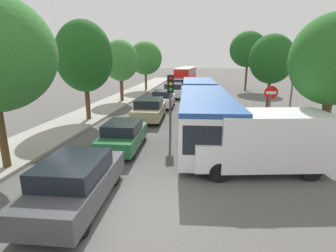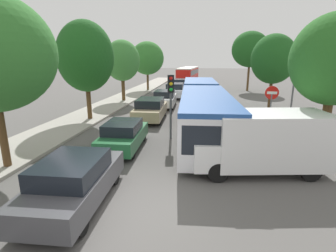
{
  "view_description": "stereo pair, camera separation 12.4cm",
  "coord_description": "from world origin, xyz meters",
  "px_view_note": "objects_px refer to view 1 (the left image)",
  "views": [
    {
      "loc": [
        1.8,
        -6.57,
        4.27
      ],
      "look_at": [
        0.2,
        4.96,
        1.2
      ],
      "focal_mm": 28.0,
      "sensor_mm": 36.0,
      "label": 1
    },
    {
      "loc": [
        1.93,
        -6.55,
        4.27
      ],
      "look_at": [
        0.2,
        4.96,
        1.2
      ],
      "focal_mm": 28.0,
      "sensor_mm": 36.0,
      "label": 2
    }
  ],
  "objects_px": {
    "queued_car_tan": "(149,109)",
    "direction_sign_post": "(292,89)",
    "queued_car_blue": "(178,85)",
    "white_van": "(264,140)",
    "tree_left_mid": "(83,58)",
    "tree_left_far": "(120,61)",
    "tree_left_distant": "(145,59)",
    "queued_car_white": "(163,99)",
    "queued_car_graphite": "(75,182)",
    "queued_car_silver": "(173,90)",
    "articulated_bus": "(202,103)",
    "city_bus_rear": "(186,73)",
    "no_entry_sign": "(270,104)",
    "queued_car_green": "(123,135)",
    "traffic_light": "(170,92)",
    "tree_right_mid": "(272,59)",
    "tree_right_far": "(248,49)",
    "tree_right_near": "(334,60)"
  },
  "relations": [
    {
      "from": "tree_left_mid",
      "to": "tree_left_far",
      "type": "relative_size",
      "value": 1.13
    },
    {
      "from": "queued_car_blue",
      "to": "tree_left_distant",
      "type": "distance_m",
      "value": 5.33
    },
    {
      "from": "tree_left_far",
      "to": "queued_car_green",
      "type": "bearing_deg",
      "value": -72.15
    },
    {
      "from": "queued_car_tan",
      "to": "no_entry_sign",
      "type": "distance_m",
      "value": 7.97
    },
    {
      "from": "queued_car_silver",
      "to": "no_entry_sign",
      "type": "xyz_separation_m",
      "value": [
        6.8,
        -13.9,
        1.09
      ]
    },
    {
      "from": "articulated_bus",
      "to": "queued_car_green",
      "type": "bearing_deg",
      "value": -37.94
    },
    {
      "from": "tree_right_near",
      "to": "articulated_bus",
      "type": "bearing_deg",
      "value": 134.06
    },
    {
      "from": "queued_car_tan",
      "to": "tree_right_far",
      "type": "bearing_deg",
      "value": -29.1
    },
    {
      "from": "white_van",
      "to": "tree_left_mid",
      "type": "height_order",
      "value": "tree_left_mid"
    },
    {
      "from": "city_bus_rear",
      "to": "tree_right_near",
      "type": "relative_size",
      "value": 1.92
    },
    {
      "from": "direction_sign_post",
      "to": "tree_right_far",
      "type": "xyz_separation_m",
      "value": [
        0.42,
        19.93,
        2.65
      ]
    },
    {
      "from": "tree_left_far",
      "to": "tree_left_distant",
      "type": "xyz_separation_m",
      "value": [
        0.47,
        8.65,
        0.09
      ]
    },
    {
      "from": "traffic_light",
      "to": "tree_left_mid",
      "type": "xyz_separation_m",
      "value": [
        -6.17,
        3.28,
        1.69
      ]
    },
    {
      "from": "queued_car_silver",
      "to": "traffic_light",
      "type": "distance_m",
      "value": 14.95
    },
    {
      "from": "white_van",
      "to": "tree_left_far",
      "type": "xyz_separation_m",
      "value": [
        -10.31,
        14.98,
        2.69
      ]
    },
    {
      "from": "queued_car_white",
      "to": "tree_left_distant",
      "type": "xyz_separation_m",
      "value": [
        -3.99,
        10.83,
        3.28
      ]
    },
    {
      "from": "direction_sign_post",
      "to": "queued_car_green",
      "type": "bearing_deg",
      "value": 36.18
    },
    {
      "from": "queued_car_blue",
      "to": "white_van",
      "type": "relative_size",
      "value": 0.84
    },
    {
      "from": "queued_car_tan",
      "to": "queued_car_silver",
      "type": "distance_m",
      "value": 10.68
    },
    {
      "from": "queued_car_graphite",
      "to": "queued_car_tan",
      "type": "relative_size",
      "value": 0.97
    },
    {
      "from": "queued_car_blue",
      "to": "no_entry_sign",
      "type": "relative_size",
      "value": 1.56
    },
    {
      "from": "queued_car_tan",
      "to": "queued_car_silver",
      "type": "xyz_separation_m",
      "value": [
        0.4,
        10.67,
        0.02
      ]
    },
    {
      "from": "queued_car_white",
      "to": "articulated_bus",
      "type": "bearing_deg",
      "value": -152.07
    },
    {
      "from": "queued_car_silver",
      "to": "traffic_light",
      "type": "height_order",
      "value": "traffic_light"
    },
    {
      "from": "queued_car_graphite",
      "to": "queued_car_silver",
      "type": "xyz_separation_m",
      "value": [
        0.31,
        21.65,
        0.04
      ]
    },
    {
      "from": "articulated_bus",
      "to": "no_entry_sign",
      "type": "xyz_separation_m",
      "value": [
        3.62,
        -2.49,
        0.47
      ]
    },
    {
      "from": "queued_car_silver",
      "to": "white_van",
      "type": "height_order",
      "value": "white_van"
    },
    {
      "from": "no_entry_sign",
      "to": "tree_left_mid",
      "type": "xyz_separation_m",
      "value": [
        -11.37,
        2.41,
        2.31
      ]
    },
    {
      "from": "tree_left_far",
      "to": "direction_sign_post",
      "type": "bearing_deg",
      "value": -35.65
    },
    {
      "from": "queued_car_silver",
      "to": "queued_car_blue",
      "type": "height_order",
      "value": "queued_car_silver"
    },
    {
      "from": "queued_car_tan",
      "to": "direction_sign_post",
      "type": "relative_size",
      "value": 1.23
    },
    {
      "from": "queued_car_graphite",
      "to": "no_entry_sign",
      "type": "relative_size",
      "value": 1.52
    },
    {
      "from": "queued_car_green",
      "to": "queued_car_white",
      "type": "xyz_separation_m",
      "value": [
        0.19,
        11.1,
        0.05
      ]
    },
    {
      "from": "queued_car_green",
      "to": "white_van",
      "type": "height_order",
      "value": "white_van"
    },
    {
      "from": "queued_car_white",
      "to": "tree_right_near",
      "type": "bearing_deg",
      "value": -144.85
    },
    {
      "from": "queued_car_silver",
      "to": "tree_left_mid",
      "type": "bearing_deg",
      "value": 155.88
    },
    {
      "from": "queued_car_tan",
      "to": "traffic_light",
      "type": "xyz_separation_m",
      "value": [
        2.0,
        -4.1,
        1.73
      ]
    },
    {
      "from": "direction_sign_post",
      "to": "queued_car_silver",
      "type": "bearing_deg",
      "value": -46.06
    },
    {
      "from": "queued_car_white",
      "to": "tree_right_mid",
      "type": "distance_m",
      "value": 9.62
    },
    {
      "from": "queued_car_graphite",
      "to": "tree_left_far",
      "type": "height_order",
      "value": "tree_left_far"
    },
    {
      "from": "queued_car_silver",
      "to": "no_entry_sign",
      "type": "bearing_deg",
      "value": -156.33
    },
    {
      "from": "articulated_bus",
      "to": "city_bus_rear",
      "type": "height_order",
      "value": "articulated_bus"
    },
    {
      "from": "tree_right_near",
      "to": "tree_left_mid",
      "type": "bearing_deg",
      "value": 157.81
    },
    {
      "from": "tree_left_mid",
      "to": "tree_left_distant",
      "type": "height_order",
      "value": "tree_left_mid"
    },
    {
      "from": "queued_car_graphite",
      "to": "queued_car_white",
      "type": "xyz_separation_m",
      "value": [
        0.09,
        16.06,
        -0.01
      ]
    },
    {
      "from": "articulated_bus",
      "to": "white_van",
      "type": "bearing_deg",
      "value": 15.44
    },
    {
      "from": "queued_car_silver",
      "to": "tree_right_near",
      "type": "height_order",
      "value": "tree_right_near"
    },
    {
      "from": "articulated_bus",
      "to": "queued_car_green",
      "type": "distance_m",
      "value": 6.43
    },
    {
      "from": "queued_car_graphite",
      "to": "queued_car_green",
      "type": "height_order",
      "value": "queued_car_graphite"
    },
    {
      "from": "traffic_light",
      "to": "tree_right_mid",
      "type": "bearing_deg",
      "value": 130.54
    }
  ]
}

